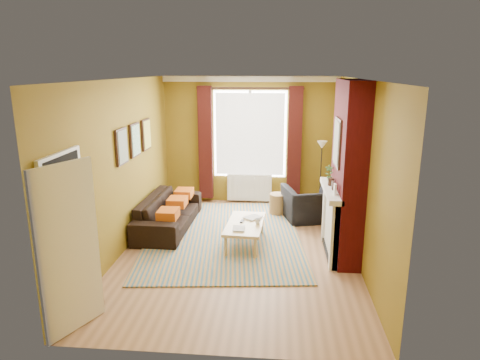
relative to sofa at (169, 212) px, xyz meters
The scene contains 12 objects.
ground 1.71m from the sofa, 32.57° to the right, with size 5.50×5.50×0.00m, color #8E6340.
room_walls 2.39m from the sofa, 16.89° to the right, with size 3.82×5.54×2.83m.
striped_rug 1.17m from the sofa, 16.49° to the right, with size 3.11×4.04×0.02m.
sofa is the anchor object (origin of this frame).
armchair 2.81m from the sofa, 14.19° to the left, with size 1.04×0.90×0.67m, color black.
coffee_table 1.65m from the sofa, 24.12° to the right, with size 0.67×1.24×0.40m.
wicker_stool 2.29m from the sofa, 25.72° to the left, with size 0.36×0.36×0.44m.
floor_lamp 3.43m from the sofa, 26.69° to the left, with size 0.24×0.24×1.48m.
book_a 1.67m from the sofa, 36.93° to the right, with size 0.20×0.26×0.02m, color #999999.
book_b 1.59m from the sofa, 13.19° to the right, with size 0.22×0.30×0.02m, color #999999.
mug 1.88m from the sofa, 22.71° to the right, with size 0.10×0.10×0.09m, color #999999.
tv_remote 1.59m from the sofa, 23.54° to the right, with size 0.07×0.15×0.02m.
Camera 1 is at (0.61, -6.64, 2.96)m, focal length 32.00 mm.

